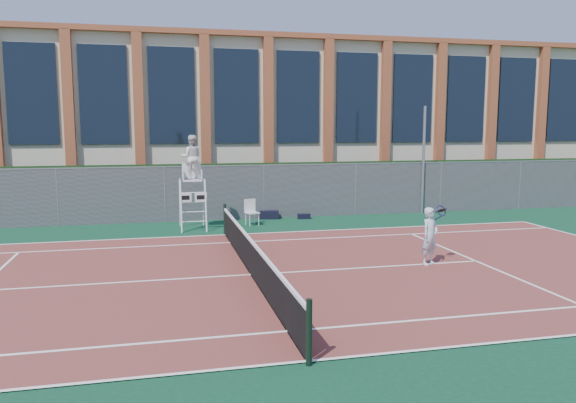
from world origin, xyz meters
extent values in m
plane|color=#233814|center=(0.00, 0.00, 0.00)|extent=(120.00, 120.00, 0.00)
cube|color=#0C3820|center=(0.00, 1.00, 0.01)|extent=(36.00, 20.00, 0.01)
cube|color=brown|center=(0.00, 0.00, 0.02)|extent=(23.77, 10.97, 0.02)
cylinder|color=black|center=(0.00, -5.60, 0.55)|extent=(0.10, 0.10, 1.10)
cylinder|color=black|center=(0.00, 5.60, 0.55)|extent=(0.10, 0.10, 1.10)
cube|color=black|center=(0.00, 0.00, 0.46)|extent=(0.03, 11.00, 0.86)
cube|color=white|center=(0.00, 0.00, 0.92)|extent=(0.06, 11.20, 0.07)
cube|color=black|center=(0.00, 10.00, 1.10)|extent=(40.00, 1.40, 2.20)
cube|color=beige|center=(0.00, 18.00, 4.00)|extent=(44.00, 10.00, 8.00)
cube|color=brown|center=(0.00, 18.00, 8.10)|extent=(45.00, 10.60, 0.25)
cylinder|color=#9EA0A5|center=(9.07, 8.70, 2.33)|extent=(0.12, 0.12, 4.67)
cylinder|color=white|center=(-1.47, 6.51, 0.92)|extent=(0.06, 0.53, 1.92)
cylinder|color=white|center=(-0.58, 6.51, 0.92)|extent=(0.06, 0.53, 1.92)
cylinder|color=white|center=(-1.47, 7.49, 0.92)|extent=(0.06, 0.53, 1.92)
cylinder|color=white|center=(-0.58, 7.49, 0.92)|extent=(0.06, 0.53, 1.92)
cube|color=white|center=(-1.02, 7.00, 1.83)|extent=(0.69, 0.59, 0.06)
cube|color=white|center=(-1.02, 7.28, 2.17)|extent=(0.69, 0.05, 0.59)
cube|color=white|center=(-1.30, 6.61, 1.24)|extent=(0.43, 0.03, 0.33)
cube|color=white|center=(-0.75, 6.61, 1.24)|extent=(0.43, 0.03, 0.33)
imported|color=white|center=(-1.02, 7.05, 2.67)|extent=(0.83, 0.67, 1.62)
cube|color=silver|center=(1.24, 7.26, 0.50)|extent=(0.57, 0.57, 0.04)
cube|color=silver|center=(1.19, 7.46, 0.76)|extent=(0.46, 0.16, 0.50)
cylinder|color=silver|center=(1.11, 7.03, 0.24)|extent=(0.03, 0.03, 0.46)
cylinder|color=silver|center=(1.48, 7.13, 0.24)|extent=(0.03, 0.03, 0.46)
cylinder|color=silver|center=(1.01, 7.39, 0.24)|extent=(0.03, 0.03, 0.46)
cylinder|color=silver|center=(1.37, 7.49, 0.24)|extent=(0.03, 0.03, 0.46)
cube|color=black|center=(2.17, 8.60, 0.18)|extent=(0.84, 0.46, 0.34)
cube|color=black|center=(3.58, 8.30, 0.11)|extent=(0.54, 0.27, 0.21)
imported|color=silver|center=(4.94, -0.04, 0.82)|extent=(0.68, 0.59, 1.58)
torus|color=#1C1246|center=(5.36, 0.17, 1.48)|extent=(0.38, 0.30, 0.30)
sphere|color=#CCE533|center=(5.46, 0.35, 1.43)|extent=(0.07, 0.07, 0.07)
camera|label=1|loc=(-2.26, -13.81, 3.78)|focal=35.00mm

